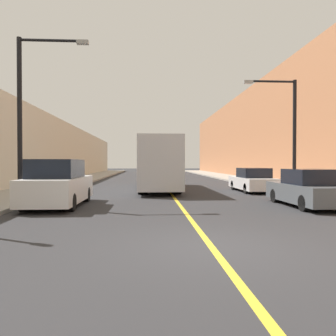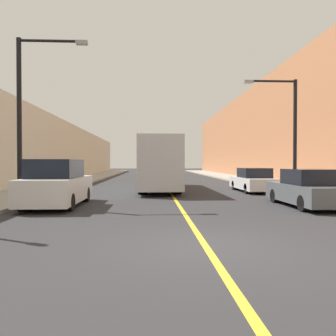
# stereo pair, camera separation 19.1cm
# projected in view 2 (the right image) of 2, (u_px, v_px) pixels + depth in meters

# --- Properties ---
(ground_plane) EXTENTS (200.00, 200.00, 0.00)m
(ground_plane) POSITION_uv_depth(u_px,v_px,m) (206.00, 246.00, 7.13)
(ground_plane) COLOR #2D2D30
(sidewalk_left) EXTENTS (3.83, 72.00, 0.15)m
(sidewalk_left) POSITION_uv_depth(u_px,v_px,m) (87.00, 178.00, 36.66)
(sidewalk_left) COLOR #9E998E
(sidewalk_left) RESTS_ON ground
(sidewalk_right) EXTENTS (3.83, 72.00, 0.15)m
(sidewalk_right) POSITION_uv_depth(u_px,v_px,m) (235.00, 178.00, 37.51)
(sidewalk_right) COLOR #9E998E
(sidewalk_right) RESTS_ON ground
(building_row_left) EXTENTS (4.00, 72.00, 6.31)m
(building_row_left) POSITION_uv_depth(u_px,v_px,m) (51.00, 151.00, 36.41)
(building_row_left) COLOR beige
(building_row_left) RESTS_ON ground
(building_row_right) EXTENTS (4.00, 72.00, 10.55)m
(building_row_right) POSITION_uv_depth(u_px,v_px,m) (268.00, 133.00, 37.63)
(building_row_right) COLOR #B2724C
(building_row_right) RESTS_ON ground
(road_center_line) EXTENTS (0.16, 72.00, 0.01)m
(road_center_line) POSITION_uv_depth(u_px,v_px,m) (162.00, 179.00, 37.09)
(road_center_line) COLOR gold
(road_center_line) RESTS_ON ground
(bus) EXTENTS (2.50, 10.81, 3.34)m
(bus) POSITION_uv_depth(u_px,v_px,m) (158.00, 163.00, 22.33)
(bus) COLOR silver
(bus) RESTS_ON ground
(parked_suv_left) EXTENTS (1.99, 4.94, 1.96)m
(parked_suv_left) POSITION_uv_depth(u_px,v_px,m) (57.00, 185.00, 13.75)
(parked_suv_left) COLOR silver
(parked_suv_left) RESTS_ON ground
(car_right_near) EXTENTS (1.87, 4.55, 1.57)m
(car_right_near) POSITION_uv_depth(u_px,v_px,m) (308.00, 190.00, 13.60)
(car_right_near) COLOR #51565B
(car_right_near) RESTS_ON ground
(car_right_mid) EXTENTS (1.87, 4.75, 1.50)m
(car_right_mid) POSITION_uv_depth(u_px,v_px,m) (253.00, 181.00, 20.68)
(car_right_mid) COLOR silver
(car_right_mid) RESTS_ON ground
(street_lamp_left) EXTENTS (2.98, 0.24, 6.94)m
(street_lamp_left) POSITION_uv_depth(u_px,v_px,m) (26.00, 107.00, 13.84)
(street_lamp_left) COLOR black
(street_lamp_left) RESTS_ON sidewalk_left
(street_lamp_right) EXTENTS (2.98, 0.24, 6.27)m
(street_lamp_right) POSITION_uv_depth(u_px,v_px,m) (289.00, 126.00, 18.06)
(street_lamp_right) COLOR black
(street_lamp_right) RESTS_ON sidewalk_right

